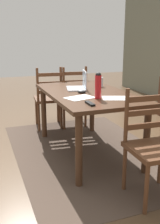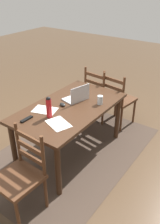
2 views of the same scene
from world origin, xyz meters
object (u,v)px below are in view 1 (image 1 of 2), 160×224
object	(u,v)px
dining_table	(87,100)
chair_left_near	(50,99)
drinking_glass	(100,82)
computer_mouse	(82,92)
chair_left_far	(72,97)
chair_right_far	(153,147)
water_bottle	(98,85)
tv_remote	(90,103)
laptop	(80,84)

from	to	relation	value
dining_table	chair_left_near	bearing A→B (deg)	-170.36
drinking_glass	computer_mouse	xyz separation A→B (m)	(0.32, -0.38, -0.04)
dining_table	chair_left_far	world-z (taller)	chair_left_far
chair_right_far	water_bottle	distance (m)	0.85
computer_mouse	water_bottle	bearing A→B (deg)	31.56
tv_remote	chair_right_far	bearing A→B (deg)	-50.97
chair_right_far	drinking_glass	size ratio (longest dim) A/B	7.89
chair_left_far	tv_remote	distance (m)	1.72
dining_table	computer_mouse	bearing A→B (deg)	-62.54
drinking_glass	tv_remote	size ratio (longest dim) A/B	0.71
laptop	tv_remote	bearing A→B (deg)	-13.55
drinking_glass	computer_mouse	bearing A→B (deg)	-49.34
drinking_glass	computer_mouse	distance (m)	0.50
chair_left_near	tv_remote	size ratio (longest dim) A/B	5.59
chair_right_far	drinking_glass	xyz separation A→B (m)	(-1.35, 0.11, 0.35)
drinking_glass	tv_remote	xyz separation A→B (m)	(0.86, -0.50, -0.05)
chair_right_far	chair_left_far	world-z (taller)	same
chair_left_far	laptop	xyz separation A→B (m)	(0.88, -0.19, 0.35)
water_bottle	chair_right_far	bearing A→B (deg)	16.45
computer_mouse	chair_left_far	bearing A→B (deg)	-171.23
computer_mouse	chair_right_far	bearing A→B (deg)	36.14
chair_right_far	water_bottle	size ratio (longest dim) A/B	3.50
drinking_glass	chair_right_far	bearing A→B (deg)	-4.74
chair_left_near	dining_table	bearing A→B (deg)	9.64
chair_right_far	computer_mouse	bearing A→B (deg)	-165.57
chair_left_near	water_bottle	bearing A→B (deg)	6.08
tv_remote	chair_left_far	bearing A→B (deg)	78.40
chair_left_near	tv_remote	distance (m)	1.68
dining_table	drinking_glass	world-z (taller)	drinking_glass
water_bottle	chair_left_far	bearing A→B (deg)	172.05
tv_remote	chair_left_near	bearing A→B (deg)	90.49
dining_table	chair_left_near	size ratio (longest dim) A/B	1.65
chair_right_far	water_bottle	xyz separation A→B (m)	(-0.71, -0.21, 0.43)
chair_right_far	tv_remote	world-z (taller)	chair_right_far
dining_table	computer_mouse	xyz separation A→B (m)	(0.04, -0.08, 0.11)
dining_table	chair_right_far	world-z (taller)	chair_right_far
chair_right_far	drinking_glass	distance (m)	1.40
chair_left_near	laptop	distance (m)	0.96
chair_left_near	computer_mouse	bearing A→B (deg)	4.99
laptop	chair_left_far	bearing A→B (deg)	167.68
chair_left_near	water_bottle	xyz separation A→B (m)	(1.44, 0.15, 0.43)
chair_left_near	chair_right_far	world-z (taller)	same
computer_mouse	tv_remote	xyz separation A→B (m)	(0.53, -0.12, -0.01)
water_bottle	drinking_glass	world-z (taller)	water_bottle
chair_left_far	drinking_glass	xyz separation A→B (m)	(0.79, 0.12, 0.35)
chair_right_far	tv_remote	size ratio (longest dim) A/B	5.59
dining_table	tv_remote	world-z (taller)	tv_remote
chair_left_near	tv_remote	world-z (taller)	chair_left_near
laptop	tv_remote	xyz separation A→B (m)	(0.77, -0.19, -0.05)
dining_table	drinking_glass	size ratio (longest dim) A/B	13.04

